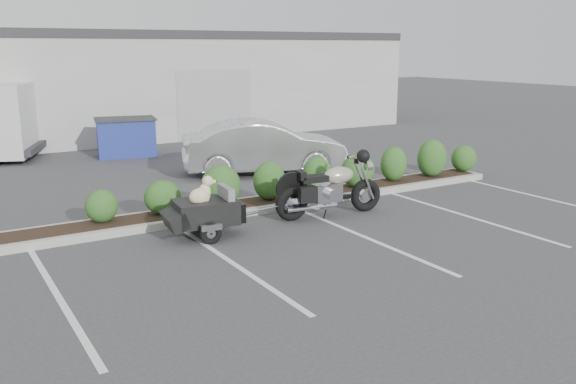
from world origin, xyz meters
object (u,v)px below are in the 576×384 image
motorcycle (330,190)px  pet_trailer (205,211)px  dumpster (126,137)px  sedan (264,147)px

motorcycle → pet_trailer: bearing=-174.2°
motorcycle → dumpster: bearing=105.3°
motorcycle → dumpster: (-1.46, 9.25, 0.06)m
motorcycle → pet_trailer: (-2.78, 0.03, -0.07)m
dumpster → motorcycle: bearing=-69.3°
motorcycle → pet_trailer: size_ratio=1.24×
pet_trailer → sedan: 5.85m
sedan → dumpster: (-2.43, 4.74, -0.12)m
motorcycle → sedan: sedan is taller
motorcycle → dumpster: motorcycle is taller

